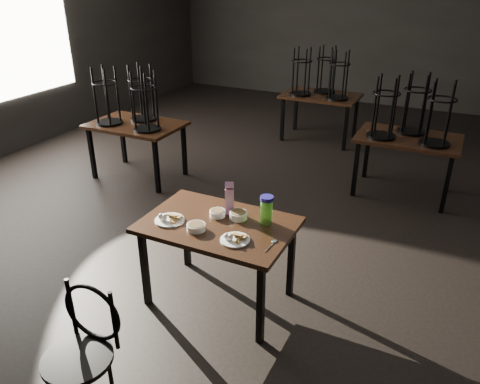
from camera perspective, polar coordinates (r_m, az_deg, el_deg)
The scene contains 14 objects.
room at distance 4.14m, azimuth 9.65°, elevation 21.82°, with size 12.00×12.04×3.22m.
main_table at distance 3.77m, azimuth -2.67°, elevation -4.81°, with size 1.20×0.80×0.75m.
plate_left at distance 3.79m, azimuth -8.64°, elevation -3.24°, with size 0.24×0.24×0.08m.
plate_right at distance 3.49m, azimuth -0.66°, elevation -5.69°, with size 0.23×0.23×0.07m.
bowl_near at distance 3.82m, azimuth -2.77°, elevation -2.57°, with size 0.13×0.13×0.05m.
bowl_far at distance 3.78m, azimuth -0.20°, elevation -2.82°, with size 0.15×0.15×0.06m.
bowl_big at distance 3.64m, azimuth -5.38°, elevation -4.25°, with size 0.15×0.15×0.05m.
juice_carton at distance 3.82m, azimuth -1.29°, elevation -0.83°, with size 0.09×0.09×0.28m.
water_bottle at distance 3.68m, azimuth 3.25°, elevation -2.15°, with size 0.11×0.11×0.24m.
spoon at distance 3.49m, azimuth 4.12°, elevation -6.07°, with size 0.04×0.20×0.01m.
bentwood_chair at distance 3.12m, azimuth -18.49°, elevation -17.20°, with size 0.43×0.42×0.90m.
bg_table_left at distance 6.29m, azimuth -12.71°, elevation 8.36°, with size 1.20×0.80×1.48m.
bg_table_right at distance 5.98m, azimuth 19.89°, elevation 6.54°, with size 1.20×0.80×1.48m.
bg_table_far at distance 7.72m, azimuth 9.83°, elevation 11.80°, with size 1.20×0.80×1.48m.
Camera 1 is at (1.15, -3.94, 2.59)m, focal length 35.00 mm.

